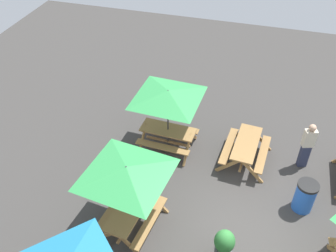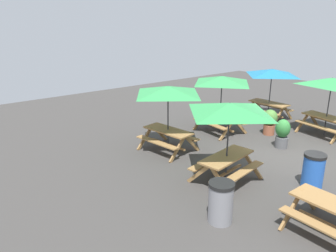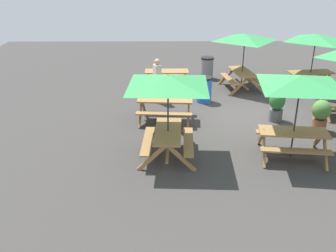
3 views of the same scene
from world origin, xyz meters
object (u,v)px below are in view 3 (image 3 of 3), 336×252
object	(u,v)px
picnic_table_3	(245,41)
potted_plant_0	(321,114)
picnic_table_0	(168,87)
trash_bin_blue	(204,89)
picnic_table_2	(316,42)
picnic_table_7	(300,87)
picnic_table_4	(167,75)
trash_bin_gray	(207,68)
person_standing	(157,80)
potted_plant_1	(277,105)
picnic_table_6	(165,105)

from	to	relation	value
picnic_table_3	potted_plant_0	xyz separation A→B (m)	(-1.62, 4.34, -1.42)
picnic_table_0	trash_bin_blue	world-z (taller)	picnic_table_0
picnic_table_2	picnic_table_7	size ratio (longest dim) A/B	0.83
picnic_table_4	trash_bin_gray	bearing A→B (deg)	-141.00
picnic_table_0	picnic_table_3	distance (m)	6.75
picnic_table_2	person_standing	world-z (taller)	picnic_table_2
trash_bin_blue	picnic_table_2	bearing A→B (deg)	-162.13
person_standing	picnic_table_3	bearing A→B (deg)	-84.21
picnic_table_4	trash_bin_blue	bearing A→B (deg)	129.99
picnic_table_7	picnic_table_0	bearing A→B (deg)	6.05
picnic_table_2	potted_plant_1	bearing A→B (deg)	47.20
picnic_table_3	picnic_table_7	bearing A→B (deg)	-6.46
picnic_table_0	potted_plant_1	size ratio (longest dim) A/B	2.69
potted_plant_0	person_standing	size ratio (longest dim) A/B	0.61
picnic_table_3	picnic_table_4	world-z (taller)	picnic_table_3
picnic_table_0	potted_plant_0	bearing A→B (deg)	111.87
picnic_table_0	picnic_table_3	xyz separation A→B (m)	(-3.14, -5.98, 0.00)
potted_plant_0	person_standing	world-z (taller)	person_standing
picnic_table_3	potted_plant_1	distance (m)	3.80
trash_bin_gray	person_standing	bearing A→B (deg)	55.33
picnic_table_6	potted_plant_1	xyz separation A→B (m)	(-3.70, 0.08, 0.00)
picnic_table_7	potted_plant_1	world-z (taller)	picnic_table_7
picnic_table_4	picnic_table_2	bearing A→B (deg)	178.00
picnic_table_3	trash_bin_blue	distance (m)	2.78
picnic_table_4	potted_plant_1	distance (m)	5.10
trash_bin_blue	potted_plant_1	bearing A→B (deg)	139.26
picnic_table_3	trash_bin_gray	world-z (taller)	picnic_table_3
picnic_table_2	potted_plant_0	distance (m)	4.61
picnic_table_3	trash_bin_gray	bearing A→B (deg)	-149.74
picnic_table_3	picnic_table_0	bearing A→B (deg)	-36.15
picnic_table_4	picnic_table_0	bearing A→B (deg)	90.03
picnic_table_3	trash_bin_blue	xyz separation A→B (m)	(1.72, 1.58, -1.49)
picnic_table_2	potted_plant_0	bearing A→B (deg)	66.04
picnic_table_2	trash_bin_gray	distance (m)	4.68
picnic_table_2	potted_plant_1	world-z (taller)	picnic_table_2
picnic_table_7	person_standing	distance (m)	5.87
picnic_table_0	potted_plant_1	world-z (taller)	picnic_table_0
picnic_table_6	potted_plant_1	world-z (taller)	potted_plant_1
picnic_table_6	trash_bin_blue	bearing A→B (deg)	-124.62
picnic_table_6	trash_bin_gray	xyz separation A→B (m)	(-1.93, -5.01, -0.07)
potted_plant_1	trash_bin_gray	bearing A→B (deg)	-70.84
potted_plant_0	person_standing	bearing A→B (deg)	-28.08
picnic_table_3	trash_bin_blue	size ratio (longest dim) A/B	2.38
picnic_table_4	potted_plant_0	distance (m)	6.50
trash_bin_blue	potted_plant_0	size ratio (longest dim) A/B	0.96
picnic_table_0	trash_bin_gray	size ratio (longest dim) A/B	2.88
trash_bin_gray	picnic_table_0	bearing A→B (deg)	76.17
picnic_table_0	picnic_table_7	bearing A→B (deg)	91.87
potted_plant_0	person_standing	distance (m)	5.81
picnic_table_6	trash_bin_blue	xyz separation A→B (m)	(-1.48, -1.83, -0.07)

